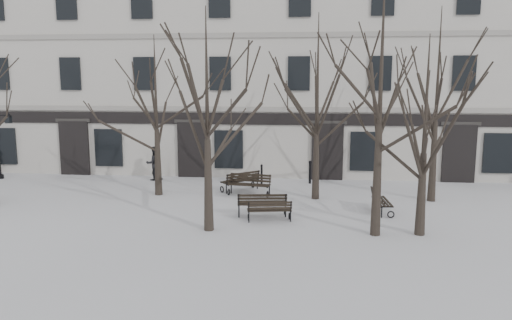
# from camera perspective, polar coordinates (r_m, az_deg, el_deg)

# --- Properties ---
(ground) EXTENTS (100.00, 100.00, 0.00)m
(ground) POSITION_cam_1_polar(r_m,az_deg,el_deg) (18.41, -2.05, -6.87)
(ground) COLOR silver
(ground) RESTS_ON ground
(building) EXTENTS (40.40, 10.20, 11.40)m
(building) POSITION_cam_1_polar(r_m,az_deg,el_deg) (30.59, 1.31, 9.95)
(building) COLOR #B9B3AB
(building) RESTS_ON ground
(tree_1) EXTENTS (5.19, 5.19, 7.42)m
(tree_1) POSITION_cam_1_polar(r_m,az_deg,el_deg) (16.53, -5.64, 7.57)
(tree_1) COLOR black
(tree_1) RESTS_ON ground
(tree_2) EXTENTS (6.14, 6.14, 8.77)m
(tree_2) POSITION_cam_1_polar(r_m,az_deg,el_deg) (16.40, 14.15, 10.29)
(tree_2) COLOR black
(tree_2) RESTS_ON ground
(tree_3) EXTENTS (4.55, 4.55, 6.50)m
(tree_3) POSITION_cam_1_polar(r_m,az_deg,el_deg) (16.87, 18.85, 5.21)
(tree_3) COLOR black
(tree_3) RESTS_ON ground
(tree_4) EXTENTS (4.90, 4.90, 7.00)m
(tree_4) POSITION_cam_1_polar(r_m,az_deg,el_deg) (22.23, -11.39, 7.14)
(tree_4) COLOR black
(tree_4) RESTS_ON ground
(tree_5) EXTENTS (5.47, 5.47, 7.81)m
(tree_5) POSITION_cam_1_polar(r_m,az_deg,el_deg) (21.20, 7.04, 8.55)
(tree_5) COLOR black
(tree_5) RESTS_ON ground
(tree_6) EXTENTS (5.60, 5.60, 8.01)m
(tree_6) POSITION_cam_1_polar(r_m,az_deg,el_deg) (21.92, 20.05, 8.40)
(tree_6) COLOR black
(tree_6) RESTS_ON ground
(bench_1) EXTENTS (1.66, 0.84, 0.80)m
(bench_1) POSITION_cam_1_polar(r_m,az_deg,el_deg) (18.11, 1.55, -5.71)
(bench_1) COLOR black
(bench_1) RESTS_ON ground
(bench_2) EXTENTS (1.90, 0.90, 0.93)m
(bench_2) POSITION_cam_1_polar(r_m,az_deg,el_deg) (18.75, 0.70, -4.98)
(bench_2) COLOR black
(bench_2) RESTS_ON ground
(bench_3) EXTENTS (1.94, 0.95, 0.94)m
(bench_3) POSITION_cam_1_polar(r_m,az_deg,el_deg) (22.18, -0.76, -2.74)
(bench_3) COLOR black
(bench_3) RESTS_ON ground
(bench_4) EXTENTS (1.77, 1.69, 0.92)m
(bench_4) POSITION_cam_1_polar(r_m,az_deg,el_deg) (23.04, -1.76, -2.32)
(bench_4) COLOR black
(bench_4) RESTS_ON ground
(bench_5) EXTENTS (0.72, 1.74, 0.86)m
(bench_5) POSITION_cam_1_polar(r_m,az_deg,el_deg) (19.93, 14.04, -4.52)
(bench_5) COLOR black
(bench_5) RESTS_ON ground
(lamp_post) EXTENTS (1.08, 0.40, 3.45)m
(lamp_post) POSITION_cam_1_polar(r_m,az_deg,el_deg) (28.80, -27.06, 1.99)
(lamp_post) COLOR black
(lamp_post) RESTS_ON ground
(bollard_a) EXTENTS (0.12, 0.12, 0.97)m
(bollard_a) POSITION_cam_1_polar(r_m,az_deg,el_deg) (24.65, 0.65, -1.52)
(bollard_a) COLOR black
(bollard_a) RESTS_ON ground
(bollard_b) EXTENTS (0.15, 0.15, 1.14)m
(bollard_b) POSITION_cam_1_polar(r_m,az_deg,el_deg) (24.81, 6.19, -1.30)
(bollard_b) COLOR black
(bollard_b) RESTS_ON ground
(pedestrian_b) EXTENTS (1.07, 1.01, 1.74)m
(pedestrian_b) POSITION_cam_1_polar(r_m,az_deg,el_deg) (26.12, -11.49, -2.26)
(pedestrian_b) COLOR black
(pedestrian_b) RESTS_ON ground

